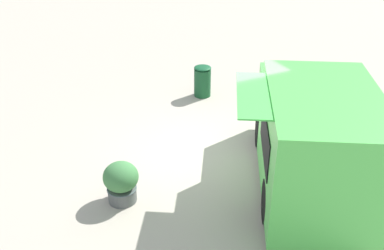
{
  "coord_description": "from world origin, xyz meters",
  "views": [
    {
      "loc": [
        -4.22,
        -8.05,
        5.89
      ],
      "look_at": [
        -0.31,
        0.2,
        0.82
      ],
      "focal_mm": 41.63,
      "sensor_mm": 36.0,
      "label": 1
    }
  ],
  "objects_px": {
    "planter_flowering_near": "(121,181)",
    "trash_bin": "(202,81)",
    "planter_flowering_far": "(278,86)",
    "food_truck": "(313,140)"
  },
  "relations": [
    {
      "from": "food_truck",
      "to": "planter_flowering_far",
      "type": "bearing_deg",
      "value": 63.36
    },
    {
      "from": "food_truck",
      "to": "trash_bin",
      "type": "height_order",
      "value": "food_truck"
    },
    {
      "from": "planter_flowering_near",
      "to": "food_truck",
      "type": "bearing_deg",
      "value": -18.07
    },
    {
      "from": "planter_flowering_near",
      "to": "trash_bin",
      "type": "xyz_separation_m",
      "value": [
        3.8,
        3.89,
        0.01
      ]
    },
    {
      "from": "food_truck",
      "to": "planter_flowering_near",
      "type": "height_order",
      "value": "food_truck"
    },
    {
      "from": "planter_flowering_far",
      "to": "trash_bin",
      "type": "height_order",
      "value": "trash_bin"
    },
    {
      "from": "planter_flowering_near",
      "to": "trash_bin",
      "type": "distance_m",
      "value": 5.44
    },
    {
      "from": "trash_bin",
      "to": "planter_flowering_far",
      "type": "bearing_deg",
      "value": -31.46
    },
    {
      "from": "planter_flowering_near",
      "to": "planter_flowering_far",
      "type": "bearing_deg",
      "value": 25.09
    },
    {
      "from": "food_truck",
      "to": "planter_flowering_far",
      "type": "relative_size",
      "value": 6.68
    }
  ]
}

